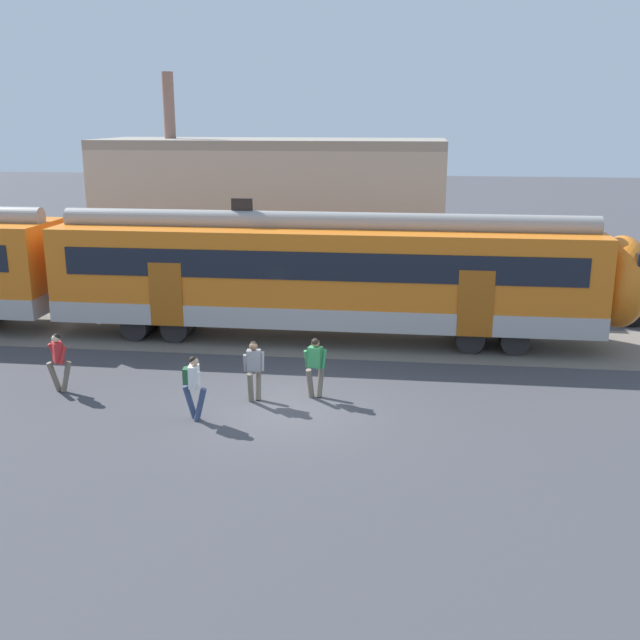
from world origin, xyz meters
TOP-DOWN VIEW (x-y plane):
  - ground_plane at (0.00, 0.00)m, footprint 160.00×160.00m
  - track_bed at (-10.87, 6.28)m, footprint 80.00×4.40m
  - commuter_train at (-8.38, 6.28)m, footprint 38.05×3.07m
  - pedestrian_red at (-6.41, 0.31)m, footprint 0.70×0.47m
  - pedestrian_white at (-2.18, -1.16)m, footprint 0.67×0.54m
  - pedestrian_grey at (-0.96, 0.28)m, footprint 0.54×0.67m
  - pedestrian_green at (0.62, 0.75)m, footprint 0.62×0.60m
  - background_building at (-3.18, 14.67)m, footprint 14.98×5.00m

SIDE VIEW (x-z plane):
  - ground_plane at x=0.00m, z-range 0.00..0.00m
  - track_bed at x=-10.87m, z-range 0.00..0.01m
  - pedestrian_red at x=-6.41m, z-range 0.13..1.80m
  - pedestrian_grey at x=-0.96m, z-range 0.13..1.80m
  - pedestrian_green at x=0.62m, z-range 0.13..1.80m
  - pedestrian_white at x=-2.18m, z-range 0.16..1.82m
  - commuter_train at x=-8.38m, z-range -0.11..4.62m
  - background_building at x=-3.18m, z-range -1.39..7.81m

